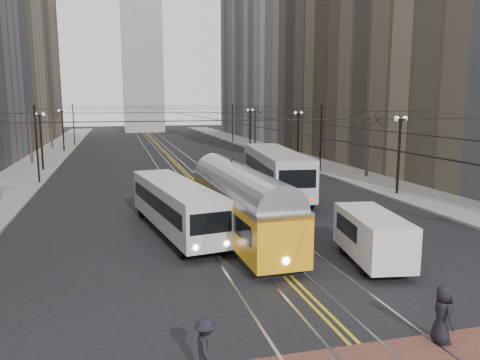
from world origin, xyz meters
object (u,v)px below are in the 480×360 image
cargo_van (372,239)px  pedestrian_a (443,314)px  transit_bus (176,208)px  streetcar (240,211)px  sedan_grey (297,172)px  pedestrian_d (206,348)px  rear_bus (275,173)px

cargo_van → pedestrian_a: 6.68m
cargo_van → transit_bus: bearing=146.0°
transit_bus → pedestrian_a: bearing=-75.7°
streetcar → sedan_grey: bearing=58.0°
transit_bus → pedestrian_d: (-0.93, -13.56, -0.53)m
sedan_grey → pedestrian_a: pedestrian_a is taller
streetcar → sedan_grey: streetcar is taller
pedestrian_d → sedan_grey: bearing=-29.4°
streetcar → pedestrian_a: (2.96, -11.56, -0.60)m
rear_bus → pedestrian_a: (-2.54, -22.08, -0.79)m
streetcar → cargo_van: bearing=-50.0°
rear_bus → pedestrian_d: (-9.43, -22.08, -0.85)m
sedan_grey → pedestrian_d: 31.14m
rear_bus → streetcar: bearing=-110.9°
transit_bus → streetcar: streetcar is taller
streetcar → cargo_van: size_ratio=2.50×
transit_bus → sedan_grey: size_ratio=2.69×
streetcar → rear_bus: rear_bus is taller
streetcar → pedestrian_a: 11.95m
transit_bus → cargo_van: bearing=-52.7°
streetcar → cargo_van: (4.50, -5.06, -0.36)m
rear_bus → pedestrian_a: size_ratio=7.46×
pedestrian_a → cargo_van: bearing=-6.8°
transit_bus → pedestrian_a: (5.96, -13.56, -0.47)m
sedan_grey → pedestrian_d: (-13.57, -28.03, 0.13)m
cargo_van → sedan_grey: size_ratio=1.25×
rear_bus → cargo_van: size_ratio=2.56×
transit_bus → sedan_grey: 19.23m
transit_bus → rear_bus: 12.04m
rear_bus → sedan_grey: bearing=61.8°
transit_bus → streetcar: size_ratio=0.86×
pedestrian_d → cargo_van: bearing=-55.9°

